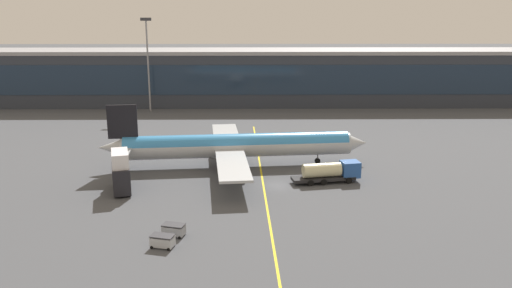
{
  "coord_description": "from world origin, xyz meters",
  "views": [
    {
      "loc": [
        -4.07,
        -75.85,
        26.35
      ],
      "look_at": [
        -3.19,
        8.41,
        4.5
      ],
      "focal_mm": 36.2,
      "sensor_mm": 36.0,
      "label": 1
    }
  ],
  "objects_px": {
    "fuel_tanker": "(330,172)",
    "baggage_cart_0": "(163,241)",
    "catering_lift": "(121,172)",
    "main_airliner": "(236,145)",
    "baggage_cart_1": "(174,230)"
  },
  "relations": [
    {
      "from": "catering_lift",
      "to": "baggage_cart_0",
      "type": "relative_size",
      "value": 2.44
    },
    {
      "from": "main_airliner",
      "to": "baggage_cart_0",
      "type": "height_order",
      "value": "main_airliner"
    },
    {
      "from": "main_airliner",
      "to": "catering_lift",
      "type": "relative_size",
      "value": 6.46
    },
    {
      "from": "baggage_cart_0",
      "to": "catering_lift",
      "type": "bearing_deg",
      "value": 115.93
    },
    {
      "from": "baggage_cart_0",
      "to": "baggage_cart_1",
      "type": "height_order",
      "value": "same"
    },
    {
      "from": "main_airliner",
      "to": "catering_lift",
      "type": "height_order",
      "value": "main_airliner"
    },
    {
      "from": "catering_lift",
      "to": "baggage_cart_1",
      "type": "distance_m",
      "value": 18.95
    },
    {
      "from": "main_airliner",
      "to": "catering_lift",
      "type": "distance_m",
      "value": 21.09
    },
    {
      "from": "catering_lift",
      "to": "fuel_tanker",
      "type": "bearing_deg",
      "value": 7.01
    },
    {
      "from": "main_airliner",
      "to": "fuel_tanker",
      "type": "relative_size",
      "value": 4.21
    },
    {
      "from": "fuel_tanker",
      "to": "catering_lift",
      "type": "xyz_separation_m",
      "value": [
        -31.94,
        -3.92,
        1.32
      ]
    },
    {
      "from": "baggage_cart_1",
      "to": "fuel_tanker",
      "type": "bearing_deg",
      "value": 42.18
    },
    {
      "from": "fuel_tanker",
      "to": "baggage_cart_1",
      "type": "relative_size",
      "value": 3.74
    },
    {
      "from": "fuel_tanker",
      "to": "baggage_cart_0",
      "type": "bearing_deg",
      "value": -134.75
    },
    {
      "from": "fuel_tanker",
      "to": "baggage_cart_1",
      "type": "distance_m",
      "value": 29.53
    }
  ]
}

